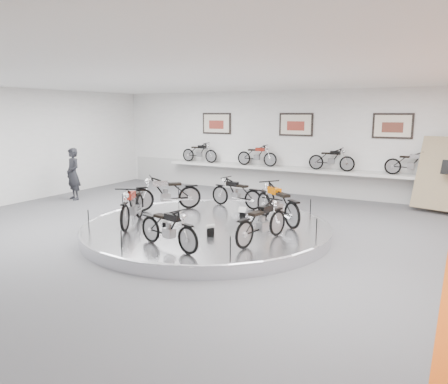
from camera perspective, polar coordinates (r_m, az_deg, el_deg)
The scene contains 21 objects.
floor at distance 11.26m, azimuth -3.08°, elevation -5.97°, with size 16.00×16.00×0.00m, color #505052.
ceiling at distance 10.83m, azimuth -3.30°, elevation 14.78°, with size 16.00×16.00×0.00m, color white.
wall_back at distance 17.18m, azimuth 9.34°, elevation 6.35°, with size 16.00×16.00×0.00m, color white.
dado_band at distance 17.32m, azimuth 9.18°, elevation 1.56°, with size 15.68×0.04×1.10m, color #BCBCBA.
display_platform at distance 11.46m, azimuth -2.30°, elevation -4.89°, with size 6.40×6.40×0.30m, color silver.
platform_rim at distance 11.43m, azimuth -2.30°, elevation -4.31°, with size 6.40×6.40×0.10m, color #B2B2BA.
shelf at distance 17.00m, azimuth 8.90°, elevation 2.94°, with size 11.00×0.55×0.10m, color silver.
poster_left at distance 18.58m, azimuth -0.98°, elevation 8.94°, with size 1.35×0.06×0.88m, color silver.
poster_center at distance 17.11m, azimuth 9.37°, elevation 8.68°, with size 1.35×0.06×0.88m, color silver.
poster_right at distance 16.28m, azimuth 21.17°, elevation 8.05°, with size 1.35×0.06×0.88m, color silver.
shelf_bike_a at distance 18.79m, azimuth -3.22°, elevation 5.02°, with size 1.22×0.42×0.73m, color black, non-canonical shape.
shelf_bike_b at distance 17.52m, azimuth 4.32°, elevation 4.62°, with size 1.22×0.42×0.73m, color maroon, non-canonical shape.
shelf_bike_c at distance 16.51m, azimuth 13.85°, elevation 3.99°, with size 1.22×0.42×0.73m, color black, non-canonical shape.
shelf_bike_d at distance 16.03m, azimuth 23.22°, elevation 3.27°, with size 1.22×0.42×0.73m, color #A0A0A4, non-canonical shape.
bike_a at distance 11.52m, azimuth 6.99°, elevation -1.41°, with size 1.79×0.63×1.05m, color #CC5D00, non-canonical shape.
bike_b at distance 13.30m, azimuth 1.60°, elevation -0.07°, with size 1.55×0.55×0.91m, color black, non-canonical shape.
bike_c at distance 13.00m, azimuth -7.57°, elevation -0.10°, with size 1.78×0.63×1.05m, color #A0A0A4, non-canonical shape.
bike_d at distance 11.45m, azimuth -11.88°, elevation -1.70°, with size 1.75×0.62×1.03m, color maroon, non-canonical shape.
bike_e at distance 9.36m, azimuth -7.28°, elevation -4.65°, with size 1.54×0.54×0.91m, color black, non-canonical shape.
bike_f at distance 9.76m, azimuth 4.97°, elevation -3.86°, with size 1.61×0.57×0.95m, color black, non-canonical shape.
visitor at distance 16.85m, azimuth -19.10°, elevation 2.24°, with size 0.69×0.45×1.90m, color black.
Camera 1 is at (5.73, -9.16, 3.17)m, focal length 35.00 mm.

